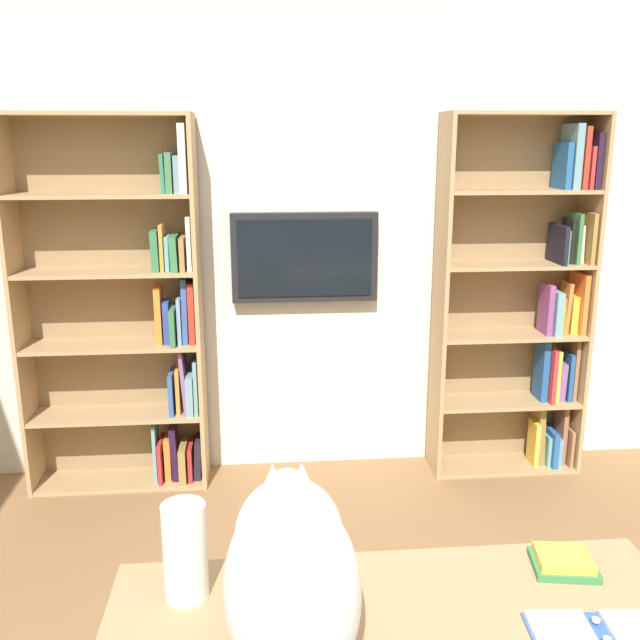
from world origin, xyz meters
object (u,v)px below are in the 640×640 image
cat (291,569)px  desk_book_stack (564,562)px  bookshelf_right (132,315)px  bookshelf_left (528,301)px  paper_towel_roll (185,551)px  wall_mounted_tv (305,257)px

cat → desk_book_stack: (-0.74, -0.22, -0.17)m
bookshelf_right → cat: size_ratio=3.01×
bookshelf_left → paper_towel_roll: bearing=51.1°
bookshelf_left → wall_mounted_tv: 1.26m
bookshelf_left → desk_book_stack: bookshelf_left is taller
cat → bookshelf_right: bearing=-72.2°
paper_towel_roll → desk_book_stack: paper_towel_roll is taller
bookshelf_left → bookshelf_right: (2.16, -0.00, -0.03)m
wall_mounted_tv → paper_towel_roll: 2.24m
paper_towel_roll → cat: bearing=142.3°
bookshelf_left → bookshelf_right: bookshelf_left is taller
bookshelf_right → paper_towel_roll: bearing=102.9°
cat → paper_towel_roll: size_ratio=2.59×
cat → paper_towel_roll: 0.33m
wall_mounted_tv → cat: 2.39m
bookshelf_left → wall_mounted_tv: bearing=-3.8°
bookshelf_right → desk_book_stack: bookshelf_right is taller
wall_mounted_tv → cat: (0.19, 2.36, -0.31)m
bookshelf_left → bookshelf_right: size_ratio=1.00×
wall_mounted_tv → paper_towel_roll: size_ratio=3.12×
paper_towel_roll → wall_mounted_tv: bearing=-101.7°
wall_mounted_tv → desk_book_stack: bearing=104.4°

